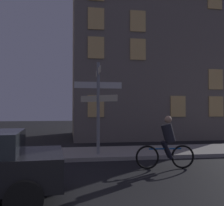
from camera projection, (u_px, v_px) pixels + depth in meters
sidewalk_kerb at (72, 154)px, 10.06m from camera, size 40.00×2.62×0.14m
signpost at (98, 99)px, 9.60m from camera, size 1.78×1.39×3.44m
cyclist at (167, 144)px, 7.81m from camera, size 1.82×0.35×1.61m
building_right_block at (142, 45)px, 17.90m from camera, size 9.48×6.58×12.63m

